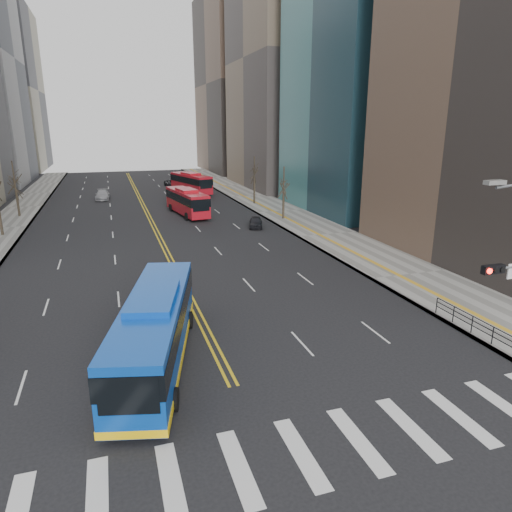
% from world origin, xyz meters
% --- Properties ---
extents(ground, '(220.00, 220.00, 0.00)m').
position_xyz_m(ground, '(0.00, 0.00, 0.00)').
color(ground, black).
extents(sidewalk_right, '(7.00, 130.00, 0.15)m').
position_xyz_m(sidewalk_right, '(17.50, 45.00, 0.07)').
color(sidewalk_right, slate).
rests_on(sidewalk_right, ground).
extents(sidewalk_left, '(5.00, 130.00, 0.15)m').
position_xyz_m(sidewalk_left, '(-16.50, 45.00, 0.07)').
color(sidewalk_left, slate).
rests_on(sidewalk_left, ground).
extents(crosswalk, '(26.70, 4.00, 0.01)m').
position_xyz_m(crosswalk, '(0.00, 0.00, 0.01)').
color(crosswalk, silver).
rests_on(crosswalk, ground).
extents(centerline, '(0.55, 100.00, 0.01)m').
position_xyz_m(centerline, '(0.00, 55.00, 0.01)').
color(centerline, gold).
rests_on(centerline, ground).
extents(office_towers, '(83.00, 134.00, 58.00)m').
position_xyz_m(office_towers, '(0.12, 68.51, 23.92)').
color(office_towers, gray).
rests_on(office_towers, ground).
extents(pedestrian_railing, '(0.06, 6.06, 1.02)m').
position_xyz_m(pedestrian_railing, '(14.30, 6.00, 0.82)').
color(pedestrian_railing, black).
rests_on(pedestrian_railing, sidewalk_right).
extents(street_trees, '(35.20, 47.20, 7.60)m').
position_xyz_m(street_trees, '(-7.18, 34.55, 4.87)').
color(street_trees, '#31281E').
rests_on(street_trees, ground).
extents(blue_bus, '(5.77, 12.95, 3.67)m').
position_xyz_m(blue_bus, '(-3.10, 8.31, 1.93)').
color(blue_bus, '#0B42AA').
rests_on(blue_bus, ground).
extents(red_bus_near, '(4.14, 11.23, 3.49)m').
position_xyz_m(red_bus_near, '(5.01, 46.76, 1.94)').
color(red_bus_near, '#B3131F').
rests_on(red_bus_near, ground).
extents(red_bus_far, '(5.62, 11.49, 3.55)m').
position_xyz_m(red_bus_far, '(9.02, 66.37, 1.98)').
color(red_bus_far, '#B3131F').
rests_on(red_bus_far, ground).
extents(car_dark_mid, '(2.52, 3.93, 1.24)m').
position_xyz_m(car_dark_mid, '(11.28, 36.69, 0.62)').
color(car_dark_mid, black).
rests_on(car_dark_mid, ground).
extents(car_silver, '(2.31, 5.17, 1.47)m').
position_xyz_m(car_silver, '(-5.73, 63.71, 0.74)').
color(car_silver, gray).
rests_on(car_silver, ground).
extents(car_dark_far, '(2.52, 4.97, 1.35)m').
position_xyz_m(car_dark_far, '(6.91, 75.98, 0.67)').
color(car_dark_far, black).
rests_on(car_dark_far, ground).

